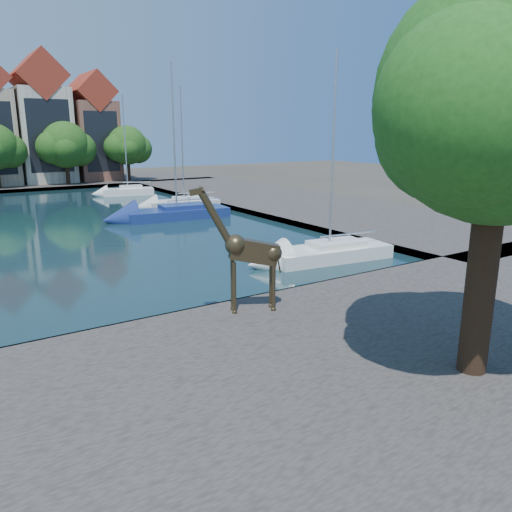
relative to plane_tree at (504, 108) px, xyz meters
The scene contains 14 objects.
ground 14.07m from the plane_tree, 130.22° to the left, with size 160.00×160.00×0.00m, color #38332B.
water_basin 34.72m from the plane_tree, 102.99° to the left, with size 38.00×50.00×0.08m, color black.
near_quay 10.82m from the plane_tree, 165.24° to the left, with size 50.00×14.00×0.50m, color #48423E.
right_quay 38.04m from the plane_tree, 62.22° to the left, with size 14.00×52.00×0.50m, color #48423E.
plane_tree is the anchor object (origin of this frame).
townhouse_east_mid 65.00m from the plane_tree, 89.22° to the left, with size 6.43×9.18×16.65m.
townhouse_east_end 65.41m from the plane_tree, 83.52° to the left, with size 5.44×9.18×14.43m.
far_tree_east 59.60m from the plane_tree, 87.60° to the left, with size 7.54×5.80×7.84m.
far_tree_far_east 60.47m from the plane_tree, 80.01° to the left, with size 6.76×5.20×7.36m.
giraffe_statue 9.48m from the plane_tree, 110.85° to the left, with size 3.17×1.53×4.70m.
sailboat_right_a 15.92m from the plane_tree, 65.58° to the left, with size 7.31×3.31×11.12m.
sailboat_right_b 31.44m from the plane_tree, 81.78° to the left, with size 8.65×3.72×12.26m.
sailboat_right_c 36.80m from the plane_tree, 78.21° to the left, with size 6.74×3.37×10.93m.
sailboat_right_d 48.45m from the plane_tree, 82.66° to the left, with size 5.81×3.10×10.87m.
Camera 1 is at (-4.72, -16.59, 7.11)m, focal length 35.00 mm.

